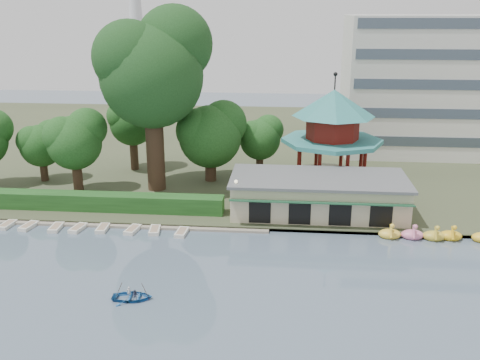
# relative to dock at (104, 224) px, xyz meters

# --- Properties ---
(ground_plane) EXTENTS (220.00, 220.00, 0.00)m
(ground_plane) POSITION_rel_dock_xyz_m (12.00, -17.20, -0.12)
(ground_plane) COLOR slate
(ground_plane) RESTS_ON ground
(shore) EXTENTS (220.00, 70.00, 0.40)m
(shore) POSITION_rel_dock_xyz_m (12.00, 34.80, 0.08)
(shore) COLOR #424930
(shore) RESTS_ON ground
(embankment) EXTENTS (220.00, 0.60, 0.30)m
(embankment) POSITION_rel_dock_xyz_m (12.00, 0.10, 0.03)
(embankment) COLOR gray
(embankment) RESTS_ON ground
(dock) EXTENTS (34.00, 1.60, 0.24)m
(dock) POSITION_rel_dock_xyz_m (0.00, 0.00, 0.00)
(dock) COLOR gray
(dock) RESTS_ON ground
(boathouse) EXTENTS (18.60, 9.39, 3.90)m
(boathouse) POSITION_rel_dock_xyz_m (22.00, 4.77, 2.25)
(boathouse) COLOR beige
(boathouse) RESTS_ON shore
(pavilion) EXTENTS (12.40, 12.40, 13.50)m
(pavilion) POSITION_rel_dock_xyz_m (24.00, 14.80, 7.36)
(pavilion) COLOR beige
(pavilion) RESTS_ON shore
(office_building) EXTENTS (38.00, 18.00, 20.00)m
(office_building) POSITION_rel_dock_xyz_m (44.67, 31.80, 9.61)
(office_building) COLOR silver
(office_building) RESTS_ON shore
(hedge) EXTENTS (30.00, 2.00, 1.80)m
(hedge) POSITION_rel_dock_xyz_m (-3.00, 3.30, 1.18)
(hedge) COLOR #21521E
(hedge) RESTS_ON shore
(lamp_post) EXTENTS (0.36, 0.36, 4.28)m
(lamp_post) POSITION_rel_dock_xyz_m (13.50, 1.80, 3.22)
(lamp_post) COLOR black
(lamp_post) RESTS_ON shore
(big_tree) EXTENTS (13.05, 12.16, 21.43)m
(big_tree) POSITION_rel_dock_xyz_m (3.16, 10.99, 14.88)
(big_tree) COLOR #3A281C
(big_tree) RESTS_ON shore
(small_trees) EXTENTS (39.33, 16.30, 10.27)m
(small_trees) POSITION_rel_dock_xyz_m (-0.90, 13.88, 6.35)
(small_trees) COLOR #3A281C
(small_trees) RESTS_ON shore
(moored_rowboats) EXTENTS (24.97, 2.71, 0.36)m
(moored_rowboats) POSITION_rel_dock_xyz_m (-3.32, -1.41, 0.06)
(moored_rowboats) COLOR silver
(moored_rowboats) RESTS_ON ground
(rowboat_with_passengers) EXTENTS (4.56, 3.45, 2.01)m
(rowboat_with_passengers) POSITION_rel_dock_xyz_m (7.11, -14.24, 0.33)
(rowboat_with_passengers) COLOR #1F5C9E
(rowboat_with_passengers) RESTS_ON ground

